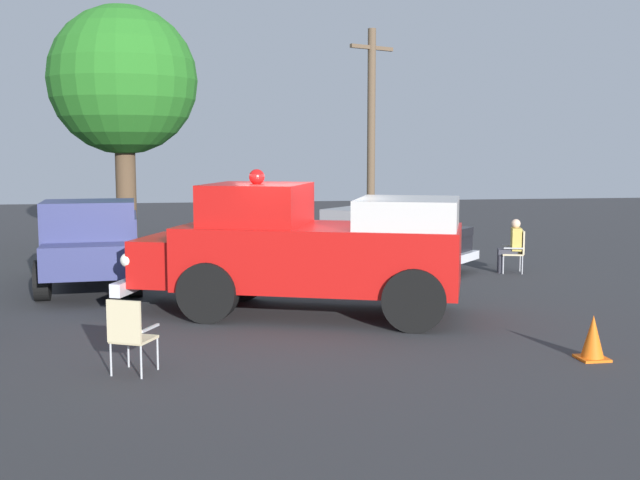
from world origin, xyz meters
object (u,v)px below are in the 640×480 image
vintage_fire_truck (307,248)px  oak_tree_left (123,82)px  spectator_seated (512,244)px  traffic_cone (593,338)px  lawn_chair_near_truck (517,248)px  utility_pole (371,131)px  classic_hot_rod (380,238)px  lawn_chair_spare (426,230)px  parked_pickup (92,240)px  lawn_chair_by_car (129,331)px

vintage_fire_truck → oak_tree_left: 10.95m
spectator_seated → traffic_cone: spectator_seated is taller
lawn_chair_near_truck → traffic_cone: lawn_chair_near_truck is taller
vintage_fire_truck → lawn_chair_near_truck: (5.62, 3.83, -0.61)m
lawn_chair_near_truck → oak_tree_left: bearing=149.1°
oak_tree_left → utility_pole: 7.92m
classic_hot_rod → utility_pole: 6.82m
lawn_chair_spare → traffic_cone: (-1.18, -11.95, -0.28)m
parked_pickup → lawn_chair_spare: 10.06m
vintage_fire_truck → traffic_cone: 5.15m
lawn_chair_spare → lawn_chair_near_truck: bearing=-78.5°
traffic_cone → lawn_chair_near_truck: bearing=74.4°
classic_hot_rod → lawn_chair_near_truck: bearing=-22.0°
utility_pole → traffic_cone: 15.18m
vintage_fire_truck → traffic_cone: vintage_fire_truck is taller
lawn_chair_by_car → lawn_chair_spare: same height
lawn_chair_near_truck → oak_tree_left: oak_tree_left is taller
lawn_chair_near_truck → lawn_chair_by_car: same height
spectator_seated → traffic_cone: 7.79m
lawn_chair_by_car → vintage_fire_truck: bearing=50.3°
traffic_cone → spectator_seated: bearing=75.3°
vintage_fire_truck → classic_hot_rod: bearing=63.2°
classic_hot_rod → utility_pole: utility_pole is taller
classic_hot_rod → lawn_chair_by_car: bearing=-122.5°
oak_tree_left → traffic_cone: oak_tree_left is taller
oak_tree_left → utility_pole: size_ratio=1.04×
lawn_chair_spare → utility_pole: 4.24m
vintage_fire_truck → lawn_chair_spare: vintage_fire_truck is taller
parked_pickup → spectator_seated: (9.66, 0.29, -0.29)m
classic_hot_rod → oak_tree_left: 8.89m
traffic_cone → classic_hot_rod: bearing=96.3°
parked_pickup → lawn_chair_near_truck: size_ratio=4.83×
traffic_cone → lawn_chair_spare: bearing=84.3°
parked_pickup → classic_hot_rod: bearing=12.4°
parked_pickup → lawn_chair_near_truck: (9.78, 0.25, -0.40)m
vintage_fire_truck → lawn_chair_by_car: (-2.83, -3.41, -0.61)m
spectator_seated → traffic_cone: size_ratio=2.03×
parked_pickup → lawn_chair_spare: bearing=28.0°
lawn_chair_spare → utility_pole: (-1.00, 2.89, 2.93)m
lawn_chair_near_truck → spectator_seated: spectator_seated is taller
vintage_fire_truck → spectator_seated: (5.49, 3.87, -0.50)m
oak_tree_left → spectator_seated: bearing=-31.0°
spectator_seated → lawn_chair_near_truck: bearing=-17.8°
lawn_chair_spare → spectator_seated: size_ratio=0.79×
lawn_chair_spare → spectator_seated: spectator_seated is taller
lawn_chair_near_truck → lawn_chair_spare: 4.56m
spectator_seated → vintage_fire_truck: bearing=-144.8°
vintage_fire_truck → lawn_chair_near_truck: size_ratio=6.21×
classic_hot_rod → utility_pole: bearing=79.4°
classic_hot_rod → parked_pickup: bearing=-167.6°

